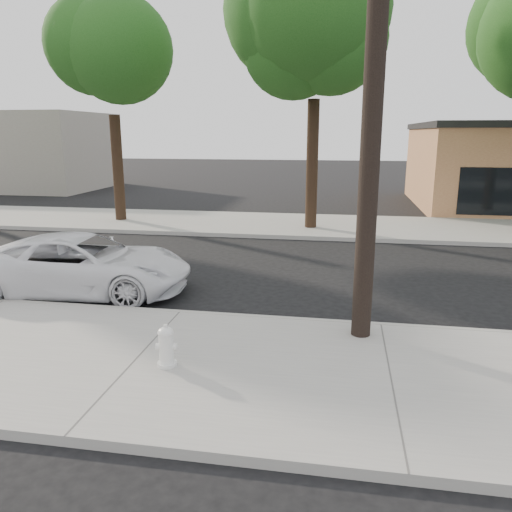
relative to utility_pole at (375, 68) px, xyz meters
name	(u,v)px	position (x,y,z in m)	size (l,w,h in m)	color
ground	(208,288)	(-3.60, 2.70, -4.70)	(120.00, 120.00, 0.00)	black
near_sidewalk	(138,362)	(-3.60, -1.60, -4.62)	(90.00, 4.40, 0.15)	gray
far_sidewalk	(262,224)	(-3.60, 11.20, -4.62)	(90.00, 5.00, 0.15)	gray
curb_near	(180,315)	(-3.60, 0.60, -4.62)	(90.00, 0.12, 0.16)	#9E9B93
building_far	(1,151)	(-23.60, 22.70, -2.20)	(14.00, 8.00, 5.00)	gray
utility_pole	(375,68)	(0.00, 0.00, 0.00)	(1.40, 0.34, 9.00)	black
tree_b	(114,68)	(-9.41, 10.76, 1.45)	(4.34, 4.20, 8.45)	black
tree_c	(321,39)	(-1.38, 10.34, 2.21)	(4.96, 4.80, 9.55)	black
police_cruiser	(83,264)	(-6.36, 1.80, -4.00)	(2.32, 5.03, 1.40)	white
fire_hydrant	(166,347)	(-3.03, -1.79, -4.24)	(0.34, 0.31, 0.64)	silver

